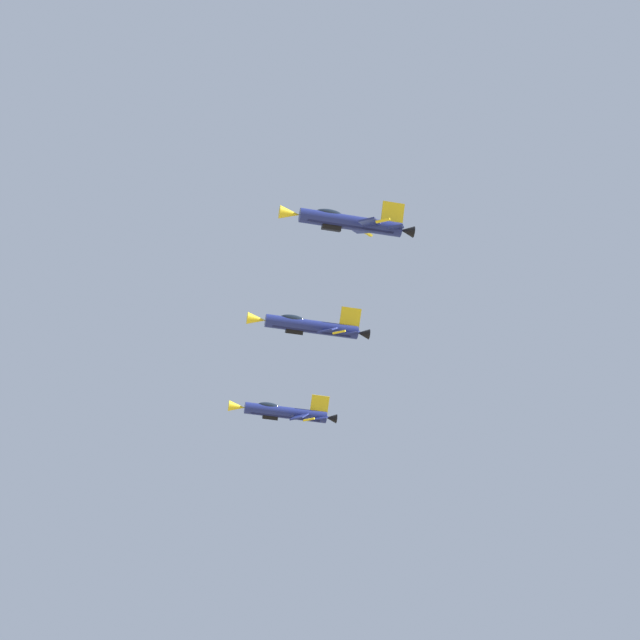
% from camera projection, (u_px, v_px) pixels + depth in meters
% --- Properties ---
extents(fighter_jet_lead, '(15.80, 8.42, 6.46)m').
position_uv_depth(fighter_jet_lead, '(348.00, 222.00, 118.31)').
color(fighter_jet_lead, navy).
extents(fighter_jet_left_wing, '(15.80, 7.81, 7.19)m').
position_uv_depth(fighter_jet_left_wing, '(310.00, 326.00, 130.85)').
color(fighter_jet_left_wing, navy).
extents(fighter_jet_right_wing, '(15.80, 7.91, 7.09)m').
position_uv_depth(fighter_jet_right_wing, '(284.00, 412.00, 148.58)').
color(fighter_jet_right_wing, navy).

